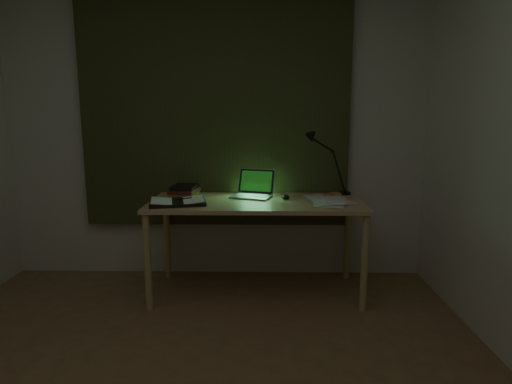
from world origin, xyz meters
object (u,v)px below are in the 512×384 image
open_textbook (178,202)px  loose_papers (328,201)px  desk (256,247)px  desk_lamp (346,165)px  book_stack (185,190)px  laptop (251,184)px

open_textbook → loose_papers: bearing=-7.8°
desk → loose_papers: bearing=-3.2°
desk_lamp → book_stack: bearing=-163.5°
open_textbook → book_stack: (0.01, 0.29, 0.03)m
desk → loose_papers: 0.66m
laptop → open_textbook: 0.59m
open_textbook → desk: bearing=-0.4°
open_textbook → loose_papers: size_ratio=1.11×
open_textbook → loose_papers: open_textbook is taller
loose_papers → open_textbook: bearing=-175.2°
desk → laptop: laptop is taller
desk → desk_lamp: desk_lamp is taller
desk_lamp → laptop: bearing=-157.2°
laptop → desk_lamp: 0.79m
desk → open_textbook: (-0.57, -0.12, 0.38)m
desk_lamp → loose_papers: bearing=-108.7°
loose_papers → book_stack: bearing=169.8°
laptop → desk: bearing=-54.5°
open_textbook → laptop: bearing=12.9°
laptop → book_stack: bearing=-167.1°
loose_papers → laptop: bearing=164.7°
desk → book_stack: 0.72m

